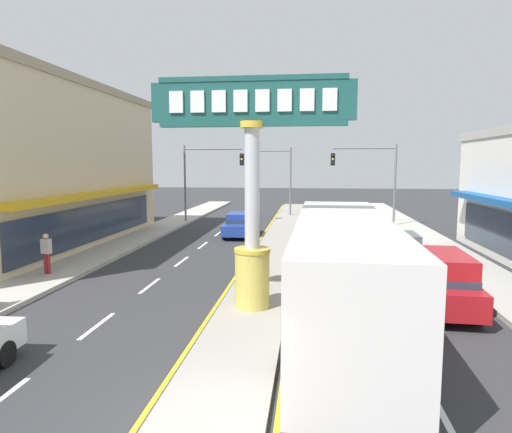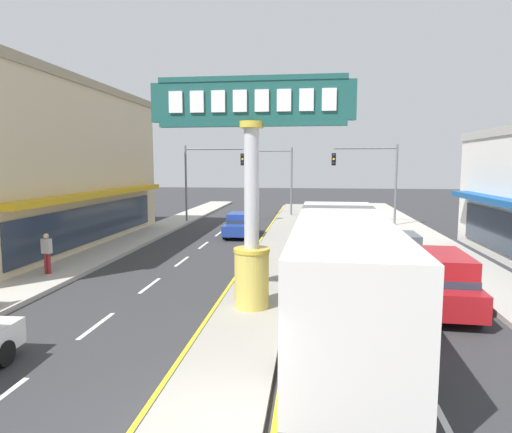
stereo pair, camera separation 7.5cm
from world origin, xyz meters
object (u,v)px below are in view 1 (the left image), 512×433
at_px(sedan_far_right_lane, 399,248).
at_px(bus_mid_left_lane, 342,268).
at_px(district_sign, 252,188).
at_px(traffic_light_left_side, 206,170).
at_px(pedestrian_far_side, 46,251).
at_px(traffic_light_median_far, 274,170).
at_px(sedan_near_left_lane, 240,224).
at_px(storefront_left, 13,166).
at_px(suv_near_right_lane, 438,280).
at_px(traffic_light_right_side, 371,171).

xyz_separation_m(sedan_far_right_lane, bus_mid_left_lane, (-3.30, -8.97, 1.08)).
distance_m(district_sign, traffic_light_left_side, 21.66).
xyz_separation_m(traffic_light_left_side, sedan_far_right_lane, (12.39, -13.21, -3.46)).
xyz_separation_m(district_sign, bus_mid_left_lane, (2.75, -1.47, -2.13)).
relative_size(district_sign, pedestrian_far_side, 4.27).
height_order(sedan_far_right_lane, bus_mid_left_lane, bus_mid_left_lane).
bearing_deg(traffic_light_median_far, pedestrian_far_side, -108.24).
bearing_deg(sedan_far_right_lane, traffic_light_median_far, 111.75).
bearing_deg(pedestrian_far_side, sedan_near_left_lane, 61.68).
relative_size(storefront_left, suv_near_right_lane, 4.14).
bearing_deg(traffic_light_left_side, pedestrian_far_side, -98.86).
distance_m(bus_mid_left_lane, pedestrian_far_side, 12.72).
xyz_separation_m(traffic_light_left_side, pedestrian_far_side, (-2.74, -17.55, -3.10)).
xyz_separation_m(bus_mid_left_lane, pedestrian_far_side, (-11.82, 4.63, -0.72)).
xyz_separation_m(sedan_far_right_lane, sedan_near_left_lane, (-8.80, 7.38, 0.00)).
relative_size(suv_near_right_lane, sedan_far_right_lane, 1.08).
bearing_deg(storefront_left, district_sign, -32.83).
distance_m(traffic_light_right_side, sedan_near_left_lane, 11.16).
xyz_separation_m(district_sign, traffic_light_median_far, (-1.45, 26.29, 0.19)).
xyz_separation_m(storefront_left, traffic_light_right_side, (21.23, 10.75, -0.42)).
xyz_separation_m(storefront_left, sedan_far_right_lane, (20.94, -2.11, -3.88)).
relative_size(district_sign, bus_mid_left_lane, 0.65).
bearing_deg(traffic_light_left_side, traffic_light_median_far, 48.78).
bearing_deg(storefront_left, pedestrian_far_side, -47.96).
relative_size(storefront_left, traffic_light_right_side, 3.12).
distance_m(sedan_near_left_lane, pedestrian_far_side, 13.33).
xyz_separation_m(traffic_light_left_side, traffic_light_median_far, (4.89, 5.58, -0.05)).
distance_m(sedan_far_right_lane, sedan_near_left_lane, 11.49).
bearing_deg(bus_mid_left_lane, sedan_near_left_lane, 108.59).
bearing_deg(sedan_far_right_lane, bus_mid_left_lane, -110.18).
height_order(district_sign, bus_mid_left_lane, district_sign).
bearing_deg(traffic_light_median_far, storefront_left, -128.88).
relative_size(sedan_far_right_lane, pedestrian_far_side, 2.53).
height_order(traffic_light_left_side, sedan_far_right_lane, traffic_light_left_side).
bearing_deg(suv_near_right_lane, storefront_left, 157.58).
distance_m(district_sign, traffic_light_median_far, 26.33).
relative_size(traffic_light_median_far, suv_near_right_lane, 1.33).
distance_m(storefront_left, traffic_light_left_side, 14.02).
distance_m(sedan_far_right_lane, bus_mid_left_lane, 9.62).
bearing_deg(traffic_light_left_side, sedan_far_right_lane, -46.84).
relative_size(district_sign, sedan_near_left_lane, 1.69).
bearing_deg(bus_mid_left_lane, traffic_light_left_side, 112.28).
bearing_deg(traffic_light_median_far, traffic_light_left_side, -131.22).
xyz_separation_m(district_sign, pedestrian_far_side, (-9.07, 3.15, -2.85)).
xyz_separation_m(traffic_light_left_side, traffic_light_right_side, (12.67, -0.35, 0.00)).
height_order(district_sign, pedestrian_far_side, district_sign).
height_order(storefront_left, sedan_far_right_lane, storefront_left).
relative_size(sedan_near_left_lane, bus_mid_left_lane, 0.38).
bearing_deg(sedan_near_left_lane, sedan_far_right_lane, -39.99).
bearing_deg(traffic_light_median_far, traffic_light_right_side, -37.29).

